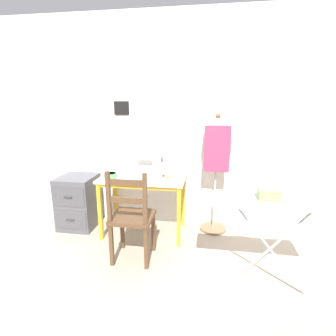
{
  "coord_description": "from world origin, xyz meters",
  "views": [
    {
      "loc": [
        0.73,
        -2.54,
        1.54
      ],
      "look_at": [
        0.29,
        0.26,
        0.82
      ],
      "focal_mm": 28.0,
      "sensor_mm": 36.0,
      "label": 1
    }
  ],
  "objects_px": {
    "dress_form": "(217,150)",
    "storage_box": "(269,194)",
    "thread_spool_mid_table": "(167,177)",
    "filing_cabinet": "(79,202)",
    "thread_spool_near_machine": "(163,176)",
    "wooden_chair": "(132,218)",
    "sewing_machine": "(148,163)",
    "scissors": "(172,181)",
    "fabric_bowl": "(111,175)",
    "thread_spool_far_edge": "(172,177)",
    "ironing_board": "(274,206)"
  },
  "relations": [
    {
      "from": "thread_spool_near_machine",
      "to": "thread_spool_mid_table",
      "type": "bearing_deg",
      "value": -35.88
    },
    {
      "from": "fabric_bowl",
      "to": "filing_cabinet",
      "type": "height_order",
      "value": "fabric_bowl"
    },
    {
      "from": "storage_box",
      "to": "thread_spool_far_edge",
      "type": "bearing_deg",
      "value": 136.82
    },
    {
      "from": "dress_form",
      "to": "storage_box",
      "type": "distance_m",
      "value": 1.1
    },
    {
      "from": "scissors",
      "to": "dress_form",
      "type": "bearing_deg",
      "value": 35.01
    },
    {
      "from": "wooden_chair",
      "to": "storage_box",
      "type": "distance_m",
      "value": 1.28
    },
    {
      "from": "thread_spool_mid_table",
      "to": "dress_form",
      "type": "distance_m",
      "value": 0.65
    },
    {
      "from": "scissors",
      "to": "fabric_bowl",
      "type": "bearing_deg",
      "value": 177.16
    },
    {
      "from": "wooden_chair",
      "to": "storage_box",
      "type": "height_order",
      "value": "wooden_chair"
    },
    {
      "from": "thread_spool_far_edge",
      "to": "filing_cabinet",
      "type": "relative_size",
      "value": 0.07
    },
    {
      "from": "storage_box",
      "to": "thread_spool_mid_table",
      "type": "bearing_deg",
      "value": 139.05
    },
    {
      "from": "sewing_machine",
      "to": "thread_spool_mid_table",
      "type": "xyz_separation_m",
      "value": [
        0.25,
        -0.16,
        -0.12
      ]
    },
    {
      "from": "thread_spool_near_machine",
      "to": "wooden_chair",
      "type": "xyz_separation_m",
      "value": [
        -0.21,
        -0.57,
        -0.27
      ]
    },
    {
      "from": "fabric_bowl",
      "to": "wooden_chair",
      "type": "relative_size",
      "value": 0.16
    },
    {
      "from": "scissors",
      "to": "thread_spool_far_edge",
      "type": "distance_m",
      "value": 0.12
    },
    {
      "from": "fabric_bowl",
      "to": "thread_spool_near_machine",
      "type": "bearing_deg",
      "value": 10.05
    },
    {
      "from": "thread_spool_near_machine",
      "to": "wooden_chair",
      "type": "height_order",
      "value": "wooden_chair"
    },
    {
      "from": "wooden_chair",
      "to": "filing_cabinet",
      "type": "bearing_deg",
      "value": 145.18
    },
    {
      "from": "sewing_machine",
      "to": "dress_form",
      "type": "relative_size",
      "value": 0.26
    },
    {
      "from": "thread_spool_mid_table",
      "to": "filing_cabinet",
      "type": "relative_size",
      "value": 0.07
    },
    {
      "from": "thread_spool_near_machine",
      "to": "storage_box",
      "type": "height_order",
      "value": "storage_box"
    },
    {
      "from": "fabric_bowl",
      "to": "filing_cabinet",
      "type": "bearing_deg",
      "value": 164.24
    },
    {
      "from": "thread_spool_near_machine",
      "to": "thread_spool_far_edge",
      "type": "distance_m",
      "value": 0.11
    },
    {
      "from": "wooden_chair",
      "to": "filing_cabinet",
      "type": "relative_size",
      "value": 1.45
    },
    {
      "from": "scissors",
      "to": "filing_cabinet",
      "type": "relative_size",
      "value": 0.22
    },
    {
      "from": "storage_box",
      "to": "filing_cabinet",
      "type": "bearing_deg",
      "value": 157.12
    },
    {
      "from": "thread_spool_far_edge",
      "to": "filing_cabinet",
      "type": "height_order",
      "value": "thread_spool_far_edge"
    },
    {
      "from": "thread_spool_near_machine",
      "to": "wooden_chair",
      "type": "relative_size",
      "value": 0.04
    },
    {
      "from": "sewing_machine",
      "to": "wooden_chair",
      "type": "xyz_separation_m",
      "value": [
        -0.01,
        -0.7,
        -0.39
      ]
    },
    {
      "from": "wooden_chair",
      "to": "dress_form",
      "type": "relative_size",
      "value": 0.67
    },
    {
      "from": "ironing_board",
      "to": "thread_spool_mid_table",
      "type": "bearing_deg",
      "value": 139.97
    },
    {
      "from": "filing_cabinet",
      "to": "thread_spool_far_edge",
      "type": "bearing_deg",
      "value": -2.79
    },
    {
      "from": "scissors",
      "to": "sewing_machine",
      "type": "bearing_deg",
      "value": 140.9
    },
    {
      "from": "storage_box",
      "to": "dress_form",
      "type": "bearing_deg",
      "value": 110.36
    },
    {
      "from": "thread_spool_far_edge",
      "to": "wooden_chair",
      "type": "distance_m",
      "value": 0.69
    },
    {
      "from": "thread_spool_near_machine",
      "to": "dress_form",
      "type": "relative_size",
      "value": 0.03
    },
    {
      "from": "scissors",
      "to": "thread_spool_near_machine",
      "type": "bearing_deg",
      "value": 130.66
    },
    {
      "from": "sewing_machine",
      "to": "thread_spool_far_edge",
      "type": "relative_size",
      "value": 8.4
    },
    {
      "from": "scissors",
      "to": "storage_box",
      "type": "relative_size",
      "value": 0.86
    },
    {
      "from": "scissors",
      "to": "thread_spool_mid_table",
      "type": "height_order",
      "value": "thread_spool_mid_table"
    },
    {
      "from": "scissors",
      "to": "filing_cabinet",
      "type": "xyz_separation_m",
      "value": [
        -1.21,
        0.18,
        -0.38
      ]
    },
    {
      "from": "sewing_machine",
      "to": "thread_spool_mid_table",
      "type": "bearing_deg",
      "value": -32.13
    },
    {
      "from": "sewing_machine",
      "to": "dress_form",
      "type": "xyz_separation_m",
      "value": [
        0.79,
        0.07,
        0.16
      ]
    },
    {
      "from": "thread_spool_mid_table",
      "to": "storage_box",
      "type": "height_order",
      "value": "storage_box"
    },
    {
      "from": "sewing_machine",
      "to": "fabric_bowl",
      "type": "bearing_deg",
      "value": -149.65
    },
    {
      "from": "thread_spool_near_machine",
      "to": "thread_spool_far_edge",
      "type": "height_order",
      "value": "thread_spool_near_machine"
    },
    {
      "from": "dress_form",
      "to": "storage_box",
      "type": "bearing_deg",
      "value": -69.64
    },
    {
      "from": "thread_spool_near_machine",
      "to": "dress_form",
      "type": "bearing_deg",
      "value": 17.7
    },
    {
      "from": "ironing_board",
      "to": "thread_spool_far_edge",
      "type": "bearing_deg",
      "value": 137.84
    },
    {
      "from": "scissors",
      "to": "thread_spool_far_edge",
      "type": "xyz_separation_m",
      "value": [
        -0.02,
        0.12,
        0.01
      ]
    }
  ]
}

